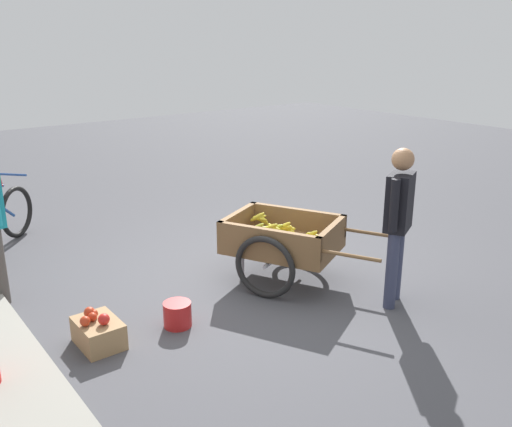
# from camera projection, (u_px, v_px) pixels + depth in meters

# --- Properties ---
(ground_plane) EXTENTS (24.00, 24.00, 0.00)m
(ground_plane) POSITION_uv_depth(u_px,v_px,m) (238.00, 282.00, 5.79)
(ground_plane) COLOR #47474C
(fruit_cart) EXTENTS (1.81, 1.41, 0.71)m
(fruit_cart) POSITION_uv_depth(u_px,v_px,m) (283.00, 242.00, 5.69)
(fruit_cart) COLOR brown
(fruit_cart) RESTS_ON ground
(vendor_person) EXTENTS (0.33, 0.51, 1.51)m
(vendor_person) POSITION_uv_depth(u_px,v_px,m) (398.00, 214.00, 5.08)
(vendor_person) COLOR #333851
(vendor_person) RESTS_ON ground
(plastic_bucket) EXTENTS (0.25, 0.25, 0.22)m
(plastic_bucket) POSITION_uv_depth(u_px,v_px,m) (177.00, 314.00, 4.88)
(plastic_bucket) COLOR #B21E1E
(plastic_bucket) RESTS_ON ground
(apple_crate) EXTENTS (0.44, 0.32, 0.32)m
(apple_crate) POSITION_uv_depth(u_px,v_px,m) (98.00, 332.00, 4.57)
(apple_crate) COLOR #99754C
(apple_crate) RESTS_ON ground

